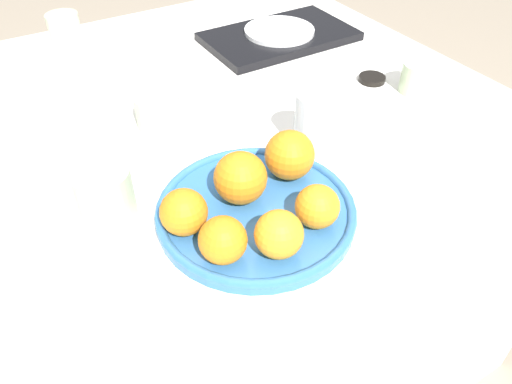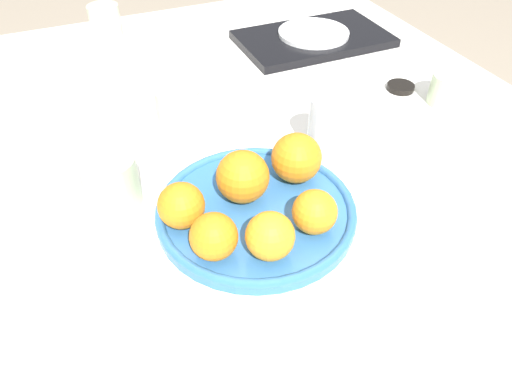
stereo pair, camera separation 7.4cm
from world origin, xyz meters
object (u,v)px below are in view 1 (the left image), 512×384
object	(u,v)px
water_glass	(313,122)
cup_3	(419,78)
side_plate	(279,31)
soy_dish	(372,79)
orange_3	(223,240)
cup_0	(65,30)
fruit_platter	(256,211)
orange_2	(279,234)
orange_5	(184,212)
orange_1	(317,207)
cup_2	(158,111)
serving_tray	(279,37)
orange_4	(290,155)
orange_0	(240,178)
cup_1	(105,194)

from	to	relation	value
water_glass	cup_3	distance (m)	0.32
side_plate	soy_dish	size ratio (longest dim) A/B	3.02
cup_3	orange_3	bearing A→B (deg)	-159.55
water_glass	cup_0	bearing A→B (deg)	111.59
fruit_platter	water_glass	xyz separation A→B (m)	(0.18, 0.10, 0.04)
orange_2	soy_dish	xyz separation A→B (m)	(0.46, 0.33, -0.04)
orange_5	water_glass	distance (m)	0.31
orange_1	orange_2	size ratio (longest dim) A/B	0.96
orange_1	cup_2	xyz separation A→B (m)	(-0.09, 0.39, -0.02)
orange_3	orange_5	size ratio (longest dim) A/B	0.97
serving_tray	orange_4	bearing A→B (deg)	-121.56
side_plate	cup_2	distance (m)	0.46
side_plate	water_glass	bearing A→B (deg)	-115.92
side_plate	orange_1	bearing A→B (deg)	-118.58
orange_0	cup_1	bearing A→B (deg)	154.65
cup_0	cup_2	bearing A→B (deg)	-82.98
water_glass	cup_1	bearing A→B (deg)	177.60
orange_1	side_plate	xyz separation A→B (m)	(0.32, 0.60, -0.02)
orange_2	orange_3	size ratio (longest dim) A/B	1.02
orange_2	soy_dish	bearing A→B (deg)	35.61
orange_4	cup_2	xyz separation A→B (m)	(-0.11, 0.28, -0.03)
serving_tray	cup_3	xyz separation A→B (m)	(0.11, -0.37, 0.02)
orange_2	serving_tray	world-z (taller)	orange_2
soy_dish	cup_2	bearing A→B (deg)	170.45
water_glass	side_plate	bearing A→B (deg)	64.08
fruit_platter	orange_4	world-z (taller)	orange_4
orange_0	soy_dish	distance (m)	0.50
orange_0	orange_3	xyz separation A→B (m)	(-0.08, -0.09, -0.01)
orange_5	serving_tray	bearing A→B (deg)	45.82
orange_2	cup_1	xyz separation A→B (m)	(-0.17, 0.21, -0.01)
orange_4	soy_dish	bearing A→B (deg)	29.02
orange_0	serving_tray	world-z (taller)	orange_0
cup_2	soy_dish	world-z (taller)	cup_2
cup_1	water_glass	bearing A→B (deg)	-2.40
orange_1	cup_0	world-z (taller)	orange_1
cup_3	soy_dish	world-z (taller)	cup_3
water_glass	side_plate	distance (m)	0.47
cup_0	side_plate	bearing A→B (deg)	-27.40
orange_1	serving_tray	distance (m)	0.68
fruit_platter	orange_4	size ratio (longest dim) A/B	3.79
cup_0	water_glass	bearing A→B (deg)	-68.41
fruit_platter	serving_tray	bearing A→B (deg)	53.74
water_glass	cup_0	xyz separation A→B (m)	(-0.26, 0.66, -0.02)
orange_0	cup_3	world-z (taller)	orange_0
orange_4	cup_0	world-z (taller)	orange_4
serving_tray	side_plate	bearing A→B (deg)	0.00
cup_2	orange_4	bearing A→B (deg)	-67.36
water_glass	fruit_platter	bearing A→B (deg)	-149.96
water_glass	cup_1	size ratio (longest dim) A/B	1.29
orange_5	serving_tray	xyz separation A→B (m)	(0.50, 0.51, -0.04)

